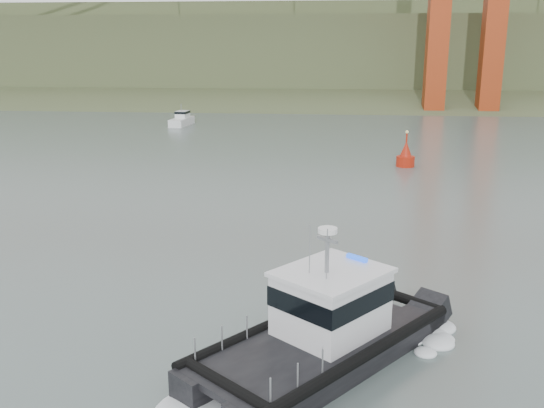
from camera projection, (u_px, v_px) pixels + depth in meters
The scene contains 5 objects.
ground at pixel (245, 336), 22.10m from camera, with size 400.00×400.00×0.00m, color #566763.
headlands at pixel (322, 57), 140.91m from camera, with size 500.00×105.36×27.12m.
patrol_boat at pixel (325, 327), 20.16m from camera, with size 9.00×9.95×4.80m.
motorboat at pixel (182, 120), 78.24m from camera, with size 2.27×5.37×2.87m.
nav_buoy at pixel (406, 156), 52.12m from camera, with size 1.58×1.58×3.30m.
Camera 1 is at (3.02, -19.90, 10.35)m, focal length 40.00 mm.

